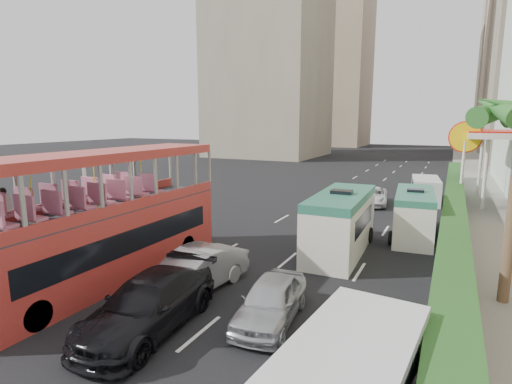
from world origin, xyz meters
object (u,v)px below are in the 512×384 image
Objects in this scene: car_silver_lane_a at (194,291)px; minibus_far at (414,215)px; double_decker_bus at (107,216)px; car_black at (150,328)px; car_silver_lane_b at (271,321)px; minibus_near at (341,223)px; van_asset at (372,204)px; panel_van_far at (425,190)px.

car_silver_lane_a is 0.84× the size of minibus_far.
double_decker_bus is 5.39m from car_black.
minibus_near is (0.22, 7.54, 1.43)m from car_silver_lane_b.
car_silver_lane_a is 1.02× the size of van_asset.
car_black reaches higher than car_silver_lane_a.
minibus_far is (2.89, 4.19, -0.18)m from minibus_near.
double_decker_bus is 10.35m from minibus_near.
minibus_near is 5.09m from minibus_far.
car_silver_lane_b is 12.20m from minibus_far.
minibus_far is 1.20× the size of panel_van_far.
minibus_near is at bearing -94.41° from van_asset.
panel_van_far is at bearing 81.53° from car_silver_lane_a.
van_asset is 4.47m from panel_van_far.
car_silver_lane_b is 0.71× the size of minibus_far.
car_silver_lane_a is (3.72, 0.42, -2.53)m from double_decker_bus.
minibus_far is at bearing 53.67° from minibus_near.
car_silver_lane_b reaches higher than van_asset.
double_decker_bus is at bearing -137.73° from minibus_near.
van_asset is 0.82× the size of minibus_far.
car_silver_lane_a is at bearing 6.50° from double_decker_bus.
panel_van_far is at bearing 75.93° from car_silver_lane_b.
panel_van_far is at bearing 85.32° from minibus_far.
van_asset is (2.66, 21.58, 0.00)m from car_black.
double_decker_bus is at bearing 170.75° from car_silver_lane_b.
car_black is 10.23m from minibus_near.
car_silver_lane_a is at bearing -106.72° from van_asset.
minibus_far is (6.57, 10.92, 1.25)m from car_silver_lane_a.
car_silver_lane_a reaches higher than car_silver_lane_b.
car_silver_lane_b is 0.86× the size of panel_van_far.
panel_van_far is at bearing 29.10° from van_asset.
minibus_far reaches higher than panel_van_far.
minibus_near reaches higher than minibus_far.
car_silver_lane_a is 2.87m from car_black.
van_asset is (6.74, 19.15, -2.53)m from double_decker_bus.
car_silver_lane_a is at bearing -125.96° from minibus_far.
double_decker_bus reaches higher than van_asset.
panel_van_far is (2.85, 14.61, -0.49)m from minibus_near.
van_asset is (-0.43, 19.54, 0.00)m from car_silver_lane_b.
minibus_near reaches higher than van_asset.
minibus_near is at bearing -129.50° from minibus_far.
minibus_far reaches higher than car_black.
minibus_near is at bearing 82.12° from car_silver_lane_b.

